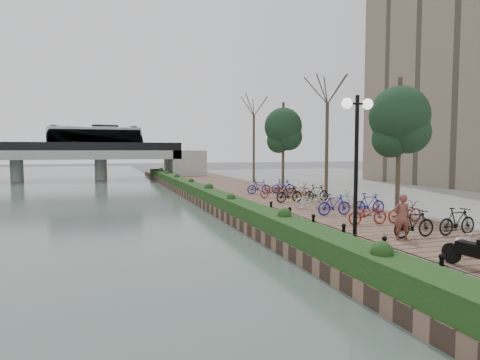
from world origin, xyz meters
name	(u,v)px	position (x,y,z in m)	size (l,w,h in m)	color
ground	(359,303)	(0.00, 0.00, 0.00)	(220.00, 220.00, 0.00)	#59595B
promenade	(260,201)	(4.00, 17.50, 0.25)	(8.00, 75.00, 0.50)	brown
inland_pavement	(457,193)	(20.00, 17.50, 0.25)	(24.00, 75.00, 0.50)	gray
hedge	(200,190)	(0.60, 20.00, 0.80)	(1.10, 56.00, 0.60)	#123413
chain_fence	(362,244)	(1.40, 2.00, 0.85)	(0.10, 14.10, 0.70)	black
lamppost	(357,139)	(1.59, 2.68, 3.87)	(1.02, 0.32, 4.65)	black
motorcycle	(472,251)	(3.32, 0.04, 0.96)	(0.46, 1.48, 0.93)	black
pedestrian	(402,217)	(4.00, 3.60, 1.28)	(0.57, 0.37, 1.56)	brown
bicycle_parking	(339,202)	(5.50, 10.17, 0.97)	(2.40, 19.89, 1.00)	silver
street_trees	(356,147)	(8.00, 12.68, 3.69)	(3.20, 37.12, 6.80)	#3C2F23
bridge	(33,152)	(-13.23, 45.00, 3.37)	(36.00, 10.77, 6.50)	gray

